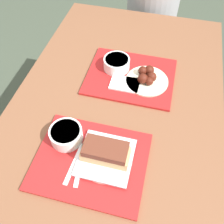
{
  "coord_description": "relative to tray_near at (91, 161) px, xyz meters",
  "views": [
    {
      "loc": [
        0.15,
        -0.6,
        1.62
      ],
      "look_at": [
        0.0,
        -0.0,
        0.82
      ],
      "focal_mm": 40.0,
      "sensor_mm": 36.0,
      "label": 1
    }
  ],
  "objects": [
    {
      "name": "brisket_sandwich_plate",
      "position": [
        0.05,
        0.02,
        0.04
      ],
      "size": [
        0.2,
        0.2,
        0.09
      ],
      "color": "beige",
      "rests_on": "tray_near"
    },
    {
      "name": "ground_plane",
      "position": [
        0.03,
        0.22,
        -0.78
      ],
      "size": [
        12.0,
        12.0,
        0.0
      ],
      "primitive_type": "plane",
      "color": "#424C3D"
    },
    {
      "name": "bowl_coleslaw_far",
      "position": [
        -0.02,
        0.5,
        0.04
      ],
      "size": [
        0.13,
        0.13,
        0.06
      ],
      "color": "white",
      "rests_on": "tray_far"
    },
    {
      "name": "person_seated_across",
      "position": [
        0.05,
        1.27,
        -0.1
      ],
      "size": [
        0.35,
        0.35,
        0.65
      ],
      "color": "#9E9EA3",
      "rests_on": "picnic_bench_far"
    },
    {
      "name": "condiment_packet",
      "position": [
        0.01,
        0.07,
        0.01
      ],
      "size": [
        0.04,
        0.03,
        0.01
      ],
      "color": "teal",
      "rests_on": "tray_near"
    },
    {
      "name": "bowl_coleslaw_near",
      "position": [
        -0.12,
        0.07,
        0.04
      ],
      "size": [
        0.13,
        0.13,
        0.06
      ],
      "color": "white",
      "rests_on": "tray_near"
    },
    {
      "name": "wings_plate_far",
      "position": [
        0.13,
        0.45,
        0.03
      ],
      "size": [
        0.2,
        0.2,
        0.06
      ],
      "color": "beige",
      "rests_on": "tray_far"
    },
    {
      "name": "tray_near",
      "position": [
        0.0,
        0.0,
        0.0
      ],
      "size": [
        0.41,
        0.33,
        0.01
      ],
      "color": "red",
      "rests_on": "picnic_table"
    },
    {
      "name": "tray_far",
      "position": [
        0.05,
        0.47,
        0.0
      ],
      "size": [
        0.41,
        0.33,
        0.01
      ],
      "color": "red",
      "rests_on": "picnic_table"
    },
    {
      "name": "picnic_table",
      "position": [
        0.03,
        0.22,
        -0.1
      ],
      "size": [
        0.92,
        1.67,
        0.78
      ],
      "color": "brown",
      "rests_on": "ground_plane"
    },
    {
      "name": "plastic_knife_near",
      "position": [
        -0.03,
        -0.03,
        0.01
      ],
      "size": [
        0.04,
        0.17,
        0.0
      ],
      "color": "white",
      "rests_on": "tray_near"
    },
    {
      "name": "plastic_fork_near",
      "position": [
        -0.05,
        -0.03,
        0.01
      ],
      "size": [
        0.03,
        0.17,
        0.0
      ],
      "color": "white",
      "rests_on": "tray_near"
    },
    {
      "name": "picnic_bench_far",
      "position": [
        0.03,
        1.27,
        -0.43
      ],
      "size": [
        0.87,
        0.28,
        0.42
      ],
      "color": "brown",
      "rests_on": "ground_plane"
    },
    {
      "name": "napkin_far",
      "position": [
        0.04,
        0.41,
        0.01
      ],
      "size": [
        0.13,
        0.09,
        0.01
      ],
      "color": "white",
      "rests_on": "tray_far"
    }
  ]
}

